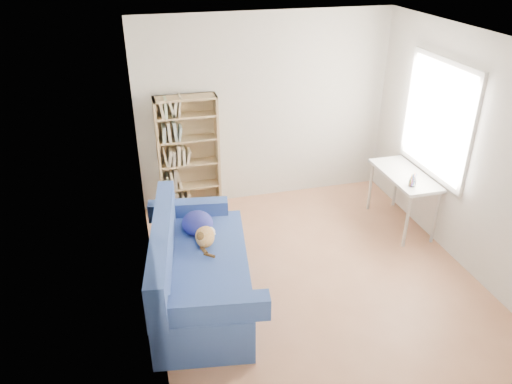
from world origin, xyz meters
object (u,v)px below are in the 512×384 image
at_px(bookshelf, 189,160).
at_px(pen_cup, 413,181).
at_px(desk, 404,180).
at_px(sofa, 197,270).

bearing_deg(bookshelf, pen_cup, -30.47).
xyz_separation_m(desk, pen_cup, (-0.10, -0.33, 0.15)).
xyz_separation_m(sofa, pen_cup, (2.70, 0.48, 0.45)).
bearing_deg(pen_cup, desk, 73.29).
bearing_deg(sofa, bookshelf, 92.50).
height_order(bookshelf, pen_cup, bookshelf).
height_order(sofa, bookshelf, bookshelf).
bearing_deg(desk, bookshelf, 156.22).
xyz_separation_m(bookshelf, pen_cup, (2.49, -1.46, 0.06)).
distance_m(bookshelf, desk, 2.83).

